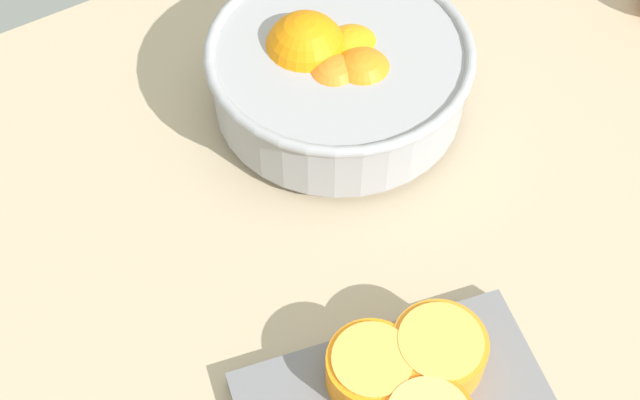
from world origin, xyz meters
TOP-DOWN VIEW (x-y plane):
  - ground_plane at (0.00, 0.00)cm, footprint 142.26×90.10cm
  - fruit_bowl at (10.47, 14.91)cm, footprint 27.99×27.99cm
  - orange_half_0 at (1.12, -16.40)cm, footprint 8.23×8.23cm
  - orange_half_1 at (-4.67, -14.78)cm, footprint 7.78×7.78cm

SIDE VIEW (x-z plane):
  - ground_plane at x=0.00cm, z-range -3.00..0.00cm
  - orange_half_1 at x=-4.67cm, z-range 1.84..5.81cm
  - orange_half_0 at x=1.12cm, z-range 1.84..5.89cm
  - fruit_bowl at x=10.47cm, z-range -0.61..10.96cm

